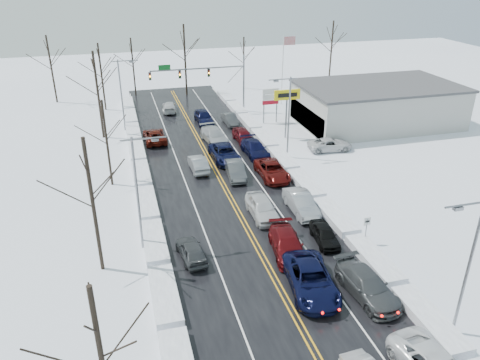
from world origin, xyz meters
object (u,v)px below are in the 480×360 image
object	(u,v)px
traffic_signal_mast	(208,75)
flagpole	(284,65)
tires_plus_sign	(287,98)
oncoming_car_0	(199,170)
dealership_building	(377,104)

from	to	relation	value
traffic_signal_mast	flagpole	world-z (taller)	flagpole
tires_plus_sign	oncoming_car_0	world-z (taller)	tires_plus_sign
flagpole	dealership_building	size ratio (longest dim) A/B	0.49
tires_plus_sign	dealership_building	size ratio (longest dim) A/B	0.29
traffic_signal_mast	dealership_building	xyz separation A→B (m)	(20.53, -9.99, -2.82)
dealership_building	oncoming_car_0	bearing A→B (deg)	-160.96
flagpole	dealership_building	xyz separation A→B (m)	(8.80, -12.00, -3.27)
tires_plus_sign	flagpole	distance (m)	14.79
flagpole	oncoming_car_0	world-z (taller)	flagpole
flagpole	oncoming_car_0	xyz separation A→B (m)	(-16.86, -20.86, -5.93)
oncoming_car_0	traffic_signal_mast	bearing A→B (deg)	-106.31
flagpole	dealership_building	world-z (taller)	flagpole
tires_plus_sign	oncoming_car_0	bearing A→B (deg)	-150.65
dealership_building	oncoming_car_0	distance (m)	27.28
flagpole	dealership_building	bearing A→B (deg)	-53.73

